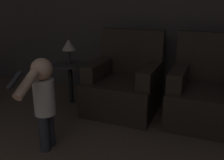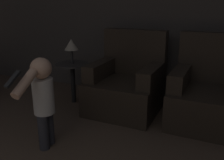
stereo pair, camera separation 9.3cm
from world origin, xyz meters
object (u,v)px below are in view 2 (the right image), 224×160
armchair_left (127,84)px  lamp (71,45)px  armchair_right (210,94)px  person_toddler (43,96)px

armchair_left → lamp: (-0.74, -0.07, 0.46)m
armchair_left → armchair_right: (0.98, -0.00, 0.00)m
person_toddler → lamp: 1.15m
person_toddler → armchair_right: bearing=-58.4°
armchair_right → person_toddler: armchair_right is taller
armchair_right → armchair_left: bearing=-177.3°
person_toddler → lamp: (-0.33, 1.06, 0.28)m
armchair_right → lamp: armchair_right is taller
armchair_right → person_toddler: bearing=-138.2°
armchair_left → lamp: armchair_left is taller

